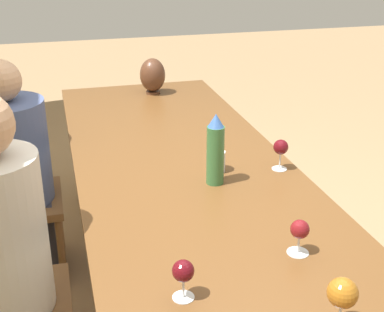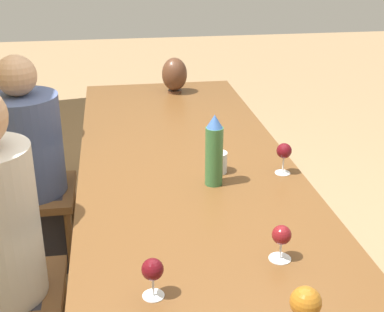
{
  "view_description": "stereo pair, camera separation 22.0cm",
  "coord_description": "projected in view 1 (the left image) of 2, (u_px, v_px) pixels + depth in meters",
  "views": [
    {
      "loc": [
        -1.97,
        0.52,
        1.7
      ],
      "look_at": [
        -0.01,
        0.0,
        0.83
      ],
      "focal_mm": 50.0,
      "sensor_mm": 36.0,
      "label": 1
    },
    {
      "loc": [
        -2.01,
        0.31,
        1.7
      ],
      "look_at": [
        -0.01,
        0.0,
        0.83
      ],
      "focal_mm": 50.0,
      "sensor_mm": 36.0,
      "label": 2
    }
  ],
  "objects": [
    {
      "name": "wine_glass_4",
      "position": [
        300.0,
        231.0,
        1.69
      ],
      "size": [
        0.07,
        0.07,
        0.12
      ],
      "color": "silver",
      "rests_on": "dining_table"
    },
    {
      "name": "water_bottle",
      "position": [
        215.0,
        150.0,
        2.14
      ],
      "size": [
        0.07,
        0.07,
        0.3
      ],
      "color": "#336638",
      "rests_on": "dining_table"
    },
    {
      "name": "chair_far",
      "position": [
        2.0,
        194.0,
        2.66
      ],
      "size": [
        0.44,
        0.44,
        0.88
      ],
      "color": "brown",
      "rests_on": "ground_plane"
    },
    {
      "name": "dining_table",
      "position": [
        191.0,
        189.0,
        2.27
      ],
      "size": [
        2.97,
        0.95,
        0.73
      ],
      "color": "brown",
      "rests_on": "ground_plane"
    },
    {
      "name": "person_near",
      "position": [
        4.0,
        252.0,
        1.85
      ],
      "size": [
        0.33,
        0.33,
        1.24
      ],
      "color": "#2D2D38",
      "rests_on": "ground_plane"
    },
    {
      "name": "wine_glass_0",
      "position": [
        183.0,
        272.0,
        1.48
      ],
      "size": [
        0.06,
        0.06,
        0.12
      ],
      "color": "silver",
      "rests_on": "dining_table"
    },
    {
      "name": "wine_glass_1",
      "position": [
        342.0,
        294.0,
        1.36
      ],
      "size": [
        0.08,
        0.08,
        0.15
      ],
      "color": "silver",
      "rests_on": "dining_table"
    },
    {
      "name": "vase",
      "position": [
        153.0,
        75.0,
        3.34
      ],
      "size": [
        0.16,
        0.16,
        0.22
      ],
      "color": "#4C2D1E",
      "rests_on": "dining_table"
    },
    {
      "name": "water_tumbler",
      "position": [
        216.0,
        161.0,
        2.29
      ],
      "size": [
        0.08,
        0.08,
        0.09
      ],
      "color": "silver",
      "rests_on": "dining_table"
    },
    {
      "name": "wine_glass_2",
      "position": [
        281.0,
        148.0,
        2.28
      ],
      "size": [
        0.07,
        0.07,
        0.14
      ],
      "color": "silver",
      "rests_on": "dining_table"
    },
    {
      "name": "person_far",
      "position": [
        16.0,
        168.0,
        2.63
      ],
      "size": [
        0.37,
        0.37,
        1.15
      ],
      "color": "#2D2D38",
      "rests_on": "ground_plane"
    }
  ]
}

